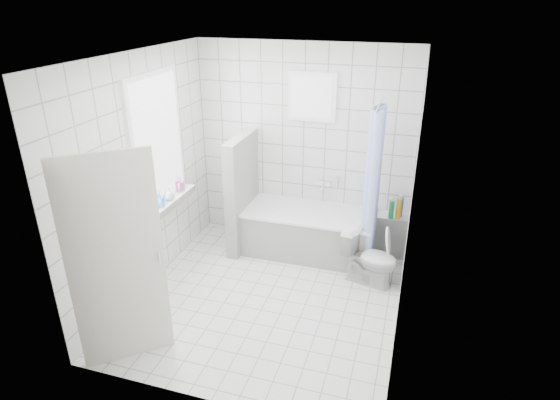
% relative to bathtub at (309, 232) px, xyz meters
% --- Properties ---
extents(ground, '(3.00, 3.00, 0.00)m').
position_rel_bathtub_xyz_m(ground, '(-0.19, -1.12, -0.29)').
color(ground, white).
rests_on(ground, ground).
extents(ceiling, '(3.00, 3.00, 0.00)m').
position_rel_bathtub_xyz_m(ceiling, '(-0.19, -1.12, 2.31)').
color(ceiling, white).
rests_on(ceiling, ground).
extents(wall_back, '(2.80, 0.02, 2.60)m').
position_rel_bathtub_xyz_m(wall_back, '(-0.19, 0.38, 1.01)').
color(wall_back, white).
rests_on(wall_back, ground).
extents(wall_front, '(2.80, 0.02, 2.60)m').
position_rel_bathtub_xyz_m(wall_front, '(-0.19, -2.62, 1.01)').
color(wall_front, white).
rests_on(wall_front, ground).
extents(wall_left, '(0.02, 3.00, 2.60)m').
position_rel_bathtub_xyz_m(wall_left, '(-1.59, -1.12, 1.01)').
color(wall_left, white).
rests_on(wall_left, ground).
extents(wall_right, '(0.02, 3.00, 2.60)m').
position_rel_bathtub_xyz_m(wall_right, '(1.21, -1.12, 1.01)').
color(wall_right, white).
rests_on(wall_right, ground).
extents(window_left, '(0.01, 0.90, 1.40)m').
position_rel_bathtub_xyz_m(window_left, '(-1.54, -0.82, 1.31)').
color(window_left, white).
rests_on(window_left, wall_left).
extents(window_back, '(0.50, 0.01, 0.50)m').
position_rel_bathtub_xyz_m(window_back, '(-0.09, 0.33, 1.66)').
color(window_back, white).
rests_on(window_back, wall_back).
extents(window_sill, '(0.18, 1.02, 0.08)m').
position_rel_bathtub_xyz_m(window_sill, '(-1.50, -0.82, 0.57)').
color(window_sill, white).
rests_on(window_sill, wall_left).
extents(door, '(0.64, 0.55, 2.00)m').
position_rel_bathtub_xyz_m(door, '(-1.13, -2.35, 0.71)').
color(door, silver).
rests_on(door, ground).
extents(bathtub, '(1.64, 0.77, 0.58)m').
position_rel_bathtub_xyz_m(bathtub, '(0.00, 0.00, 0.00)').
color(bathtub, white).
rests_on(bathtub, ground).
extents(partition_wall, '(0.15, 0.85, 1.50)m').
position_rel_bathtub_xyz_m(partition_wall, '(-0.89, -0.05, 0.46)').
color(partition_wall, white).
rests_on(partition_wall, ground).
extents(tiled_ledge, '(0.40, 0.24, 0.55)m').
position_rel_bathtub_xyz_m(tiled_ledge, '(1.02, 0.26, -0.02)').
color(tiled_ledge, white).
rests_on(tiled_ledge, ground).
extents(toilet, '(0.70, 0.50, 0.64)m').
position_rel_bathtub_xyz_m(toilet, '(0.84, -0.47, 0.03)').
color(toilet, silver).
rests_on(toilet, ground).
extents(curtain_rod, '(0.02, 0.80, 0.02)m').
position_rel_bathtub_xyz_m(curtain_rod, '(0.76, -0.02, 1.71)').
color(curtain_rod, silver).
rests_on(curtain_rod, wall_back).
extents(shower_curtain, '(0.14, 0.48, 1.78)m').
position_rel_bathtub_xyz_m(shower_curtain, '(0.76, -0.15, 0.81)').
color(shower_curtain, '#556EFA').
rests_on(shower_curtain, curtain_rod).
extents(tub_faucet, '(0.18, 0.06, 0.06)m').
position_rel_bathtub_xyz_m(tub_faucet, '(0.10, 0.34, 0.56)').
color(tub_faucet, silver).
rests_on(tub_faucet, wall_back).
extents(sill_bottles, '(0.14, 0.57, 0.18)m').
position_rel_bathtub_xyz_m(sill_bottles, '(-1.49, -0.81, 0.70)').
color(sill_bottles, '#389AFF').
rests_on(sill_bottles, window_sill).
extents(ledge_bottles, '(0.16, 0.15, 0.27)m').
position_rel_bathtub_xyz_m(ledge_bottles, '(1.06, 0.20, 0.39)').
color(ledge_bottles, blue).
rests_on(ledge_bottles, tiled_ledge).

